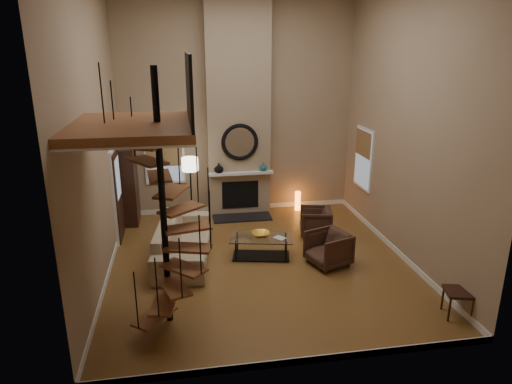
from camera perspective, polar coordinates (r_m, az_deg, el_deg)
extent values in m
cube|color=olive|center=(9.58, 0.40, -8.75)|extent=(6.00, 6.50, 0.01)
cube|color=tan|center=(11.89, -2.34, 10.39)|extent=(6.00, 0.02, 5.50)
cube|color=tan|center=(5.62, 6.24, 1.90)|extent=(6.00, 0.02, 5.50)
cube|color=tan|center=(8.71, -19.52, 6.67)|extent=(0.02, 6.50, 5.50)
cube|color=tan|center=(9.69, 18.37, 7.82)|extent=(0.02, 6.50, 5.50)
cube|color=white|center=(12.51, -2.18, -1.93)|extent=(6.00, 0.02, 0.12)
cube|color=white|center=(6.86, 5.42, -20.22)|extent=(6.00, 0.02, 0.12)
cube|color=white|center=(9.55, -17.80, -9.33)|extent=(0.02, 6.50, 0.12)
cube|color=white|center=(10.45, 16.89, -6.84)|extent=(0.02, 6.50, 0.12)
cube|color=#9E8567|center=(11.70, -2.21, 10.27)|extent=(1.60, 0.38, 5.50)
cube|color=black|center=(11.90, -1.75, -3.18)|extent=(1.50, 0.60, 0.04)
cube|color=black|center=(11.99, -1.97, -0.33)|extent=(0.95, 0.02, 0.72)
cube|color=white|center=(11.75, -1.94, 2.34)|extent=(1.70, 0.18, 0.06)
torus|color=black|center=(11.62, -2.02, 6.22)|extent=(0.94, 0.10, 0.94)
cylinder|color=white|center=(11.63, -2.03, 6.23)|extent=(0.80, 0.01, 0.80)
imported|color=black|center=(11.69, -4.65, 2.99)|extent=(0.24, 0.24, 0.25)
imported|color=#195956|center=(11.84, 0.91, 3.15)|extent=(0.20, 0.20, 0.21)
cube|color=white|center=(11.98, -11.33, 4.53)|extent=(1.02, 0.04, 1.52)
cube|color=#8C9EB2|center=(11.96, -11.33, 4.50)|extent=(0.90, 0.01, 1.40)
cube|color=#9E7846|center=(11.90, -11.39, 5.47)|extent=(0.90, 0.01, 0.98)
cube|color=white|center=(11.67, 13.26, 4.05)|extent=(0.04, 1.02, 1.52)
cube|color=#8C9EB2|center=(11.66, 13.14, 4.05)|extent=(0.01, 0.90, 1.40)
cube|color=#9E7846|center=(11.58, 13.21, 5.90)|extent=(0.01, 0.90, 0.63)
cube|color=white|center=(10.84, -16.96, -0.34)|extent=(0.06, 1.05, 2.16)
cube|color=#331911|center=(10.84, -16.77, -0.45)|extent=(0.05, 0.90, 2.05)
cube|color=#8C9EB2|center=(10.72, -16.81, 1.72)|extent=(0.01, 0.60, 0.90)
cube|color=brown|center=(6.76, -15.16, 7.84)|extent=(1.70, 2.20, 0.12)
cube|color=white|center=(6.78, -15.11, 7.22)|extent=(1.70, 2.20, 0.03)
cube|color=black|center=(6.67, -8.34, 12.73)|extent=(0.04, 2.20, 0.94)
cylinder|color=black|center=(7.02, -11.56, -1.42)|extent=(0.10, 0.10, 4.02)
cube|color=brown|center=(7.54, -12.51, -14.89)|extent=(0.71, 0.78, 0.04)
cylinder|color=black|center=(7.07, -14.70, -12.96)|extent=(0.02, 0.02, 0.94)
cube|color=brown|center=(7.33, -11.39, -13.42)|extent=(0.46, 0.77, 0.04)
cylinder|color=black|center=(6.80, -12.24, -11.59)|extent=(0.02, 0.02, 0.94)
cube|color=brown|center=(7.21, -10.11, -11.54)|extent=(0.55, 0.79, 0.04)
cylinder|color=black|center=(6.68, -9.37, -9.41)|extent=(0.02, 0.02, 0.94)
cube|color=brown|center=(7.16, -9.03, -9.31)|extent=(0.75, 0.74, 0.04)
cylinder|color=black|center=(6.74, -6.97, -6.59)|extent=(0.02, 0.02, 0.94)
cube|color=brown|center=(7.19, -8.45, -6.89)|extent=(0.79, 0.53, 0.04)
cylinder|color=black|center=(6.92, -5.74, -3.53)|extent=(0.02, 0.02, 0.94)
cube|color=brown|center=(7.25, -8.54, -4.44)|extent=(0.77, 0.48, 0.04)
cylinder|color=black|center=(7.16, -5.91, -0.59)|extent=(0.02, 0.02, 0.94)
cube|color=brown|center=(7.30, -9.26, -2.13)|extent=(0.77, 0.72, 0.04)
cylinder|color=black|center=(7.38, -7.32, 2.02)|extent=(0.02, 0.02, 0.94)
cube|color=brown|center=(7.31, -10.47, 0.00)|extent=(0.58, 0.79, 0.04)
cylinder|color=black|center=(7.51, -9.63, 4.24)|extent=(0.02, 0.02, 0.94)
cube|color=brown|center=(7.27, -11.94, 1.94)|extent=(0.41, 0.75, 0.04)
cylinder|color=black|center=(7.51, -12.38, 6.11)|extent=(0.02, 0.02, 0.94)
cube|color=brown|center=(7.16, -13.40, 3.75)|extent=(0.68, 0.79, 0.04)
cylinder|color=black|center=(7.37, -15.11, 7.76)|extent=(0.02, 0.02, 0.94)
cube|color=brown|center=(6.98, -14.57, 5.51)|extent=(0.80, 0.64, 0.04)
cylinder|color=black|center=(7.11, -17.34, 9.34)|extent=(0.02, 0.02, 0.94)
cube|color=brown|center=(6.77, -15.20, 7.34)|extent=(0.72, 0.34, 0.04)
cylinder|color=black|center=(6.75, -18.62, 11.05)|extent=(0.02, 0.02, 0.94)
cube|color=#331911|center=(11.79, -15.61, 0.72)|extent=(0.41, 0.88, 1.96)
imported|color=tan|center=(9.77, -9.06, -5.85)|extent=(1.34, 2.74, 0.77)
imported|color=#44291F|center=(10.79, 7.79, -3.72)|extent=(0.87, 0.85, 0.66)
imported|color=#44291F|center=(9.50, 9.33, -6.87)|extent=(0.97, 0.96, 0.70)
cube|color=silver|center=(9.62, 0.66, -5.71)|extent=(1.40, 0.90, 0.02)
cube|color=black|center=(9.80, 0.65, -7.94)|extent=(1.27, 0.77, 0.02)
cylinder|color=black|center=(9.54, -2.53, -7.40)|extent=(0.04, 0.04, 0.48)
cylinder|color=black|center=(9.52, 3.78, -7.49)|extent=(0.04, 0.04, 0.48)
cylinder|color=black|center=(9.94, -2.33, -6.32)|extent=(0.04, 0.04, 0.48)
cylinder|color=black|center=(9.92, 3.71, -6.40)|extent=(0.04, 0.04, 0.48)
imported|color=gold|center=(9.65, 0.60, -5.28)|extent=(0.38, 0.38, 0.09)
imported|color=gray|center=(9.54, 2.90, -5.79)|extent=(0.29, 0.30, 0.02)
cylinder|color=black|center=(11.62, -7.90, -3.91)|extent=(0.36, 0.36, 0.03)
cylinder|color=black|center=(11.36, -8.07, -0.22)|extent=(0.04, 0.04, 1.54)
cylinder|color=#F2E5C6|center=(11.15, -8.23, 3.44)|extent=(0.40, 0.40, 0.32)
cylinder|color=orange|center=(12.46, 5.21, -1.14)|extent=(0.15, 0.15, 0.53)
cube|color=#331911|center=(8.33, 23.96, -11.31)|extent=(0.52, 0.52, 0.05)
cube|color=#331911|center=(8.29, 25.54, -9.67)|extent=(0.14, 0.41, 0.51)
cylinder|color=#331911|center=(8.24, 22.93, -13.36)|extent=(0.04, 0.04, 0.41)
cylinder|color=#331911|center=(8.35, 25.34, -13.24)|extent=(0.04, 0.04, 0.41)
cylinder|color=#331911|center=(8.53, 22.22, -12.14)|extent=(0.04, 0.04, 0.41)
cylinder|color=#331911|center=(8.65, 24.54, -12.04)|extent=(0.04, 0.04, 0.41)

